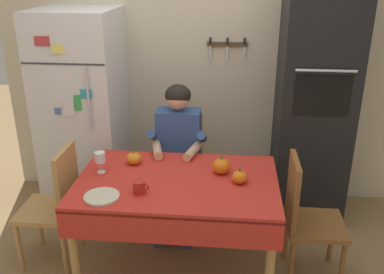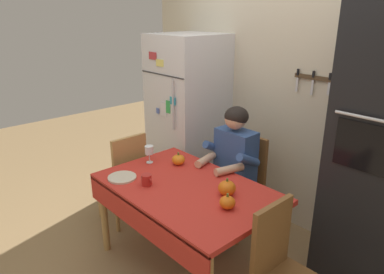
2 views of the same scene
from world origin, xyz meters
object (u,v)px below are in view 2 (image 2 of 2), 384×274
at_px(dining_table, 184,197).
at_px(coffee_mug, 147,180).
at_px(chair_behind_person, 243,180).
at_px(chair_right_side, 283,270).
at_px(seated_person, 230,163).
at_px(chair_left_side, 125,175).
at_px(wine_glass, 149,151).
at_px(wall_oven, 382,158).
at_px(pumpkin_large, 227,202).
at_px(refrigerator, 188,119).
at_px(serving_tray, 122,177).
at_px(pumpkin_medium, 178,160).
at_px(pumpkin_small, 227,188).

height_order(dining_table, coffee_mug, coffee_mug).
distance_m(chair_behind_person, chair_right_side, 1.24).
xyz_separation_m(seated_person, chair_left_side, (-0.83, -0.58, -0.23)).
relative_size(chair_right_side, wine_glass, 5.91).
bearing_deg(wall_oven, chair_right_side, -99.37).
bearing_deg(chair_left_side, wine_glass, 9.05).
relative_size(wine_glass, pumpkin_large, 1.41).
bearing_deg(chair_right_side, seated_person, 148.94).
distance_m(refrigerator, dining_table, 1.32).
relative_size(seated_person, chair_left_side, 1.34).
bearing_deg(chair_left_side, seated_person, 35.05).
xyz_separation_m(chair_behind_person, serving_tray, (-0.38, -1.07, 0.24)).
distance_m(wine_glass, pumpkin_medium, 0.27).
bearing_deg(chair_left_side, chair_right_side, -0.11).
xyz_separation_m(chair_right_side, wine_glass, (-1.46, 0.06, 0.34)).
bearing_deg(seated_person, pumpkin_small, -50.53).
distance_m(pumpkin_small, serving_tray, 0.87).
height_order(seated_person, coffee_mug, seated_person).
distance_m(dining_table, wine_glass, 0.60).
bearing_deg(pumpkin_medium, serving_tray, -100.66).
bearing_deg(pumpkin_large, wine_glass, 176.36).
height_order(pumpkin_large, pumpkin_medium, pumpkin_medium).
relative_size(chair_behind_person, chair_left_side, 1.00).
height_order(refrigerator, pumpkin_large, refrigerator).
xyz_separation_m(dining_table, seated_person, (-0.07, 0.60, 0.08)).
xyz_separation_m(pumpkin_medium, serving_tray, (-0.10, -0.51, -0.04)).
distance_m(chair_behind_person, pumpkin_small, 0.80).
height_order(refrigerator, chair_right_side, refrigerator).
height_order(wall_oven, dining_table, wall_oven).
relative_size(chair_behind_person, pumpkin_small, 6.95).
bearing_deg(chair_behind_person, pumpkin_large, -57.13).
xyz_separation_m(chair_behind_person, seated_person, (0.00, -0.19, 0.23)).
relative_size(seated_person, wine_glass, 7.91).
xyz_separation_m(chair_behind_person, chair_left_side, (-0.83, -0.77, 0.00)).
relative_size(pumpkin_medium, pumpkin_small, 0.85).
bearing_deg(chair_left_side, coffee_mug, -17.63).
distance_m(chair_behind_person, wine_glass, 0.93).
xyz_separation_m(wine_glass, pumpkin_large, (0.99, -0.06, -0.07)).
height_order(chair_behind_person, serving_tray, chair_behind_person).
height_order(seated_person, chair_right_side, seated_person).
xyz_separation_m(wine_glass, pumpkin_medium, (0.21, 0.16, -0.07)).
bearing_deg(coffee_mug, refrigerator, 124.12).
height_order(dining_table, wine_glass, wine_glass).
xyz_separation_m(wine_glass, pumpkin_small, (0.86, 0.07, -0.06)).
distance_m(chair_right_side, pumpkin_large, 0.54).
xyz_separation_m(refrigerator, pumpkin_medium, (0.60, -0.64, -0.11)).
bearing_deg(pumpkin_large, seated_person, 130.46).
bearing_deg(pumpkin_small, chair_right_side, -12.28).
bearing_deg(dining_table, chair_right_side, 1.17).
relative_size(refrigerator, coffee_mug, 16.56).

